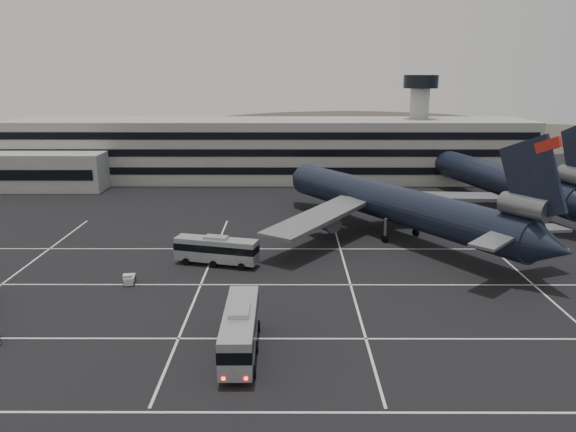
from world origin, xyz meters
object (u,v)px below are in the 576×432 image
object	(u,v)px
bus_far	(216,249)
tug_a	(129,279)
bus_near	(240,328)
trijet_main	(395,204)

from	to	relation	value
bus_far	tug_a	distance (m)	12.00
bus_far	bus_near	bearing A→B (deg)	-152.88
trijet_main	bus_far	world-z (taller)	trijet_main
bus_far	trijet_main	bearing A→B (deg)	-48.32
bus_near	tug_a	xyz separation A→B (m)	(-14.81, 16.95, -1.82)
bus_near	tug_a	distance (m)	22.58
bus_far	tug_a	bearing A→B (deg)	140.76
trijet_main	tug_a	world-z (taller)	trijet_main
bus_far	tug_a	world-z (taller)	bus_far
trijet_main	bus_near	xyz separation A→B (m)	(-20.63, -36.91, -2.84)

